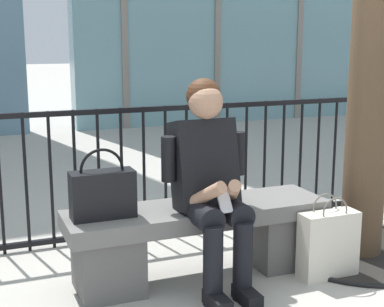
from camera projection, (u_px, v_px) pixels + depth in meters
name	position (u px, v px, depth m)	size (l,w,h in m)	color
ground_plane	(198.00, 276.00, 3.48)	(60.00, 60.00, 0.00)	#B2ADA3
stone_bench	(198.00, 234.00, 3.42)	(1.60, 0.44, 0.45)	slate
seated_person_with_phone	(210.00, 178.00, 3.24)	(0.52, 0.66, 1.21)	black
handbag_on_bench	(103.00, 193.00, 3.13)	(0.36, 0.14, 0.39)	black
shopping_bag	(328.00, 244.00, 3.43)	(0.36, 0.14, 0.52)	beige
plaza_railing	(155.00, 170.00, 4.13)	(7.47, 0.04, 0.96)	black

